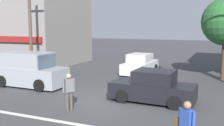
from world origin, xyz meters
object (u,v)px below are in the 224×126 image
at_px(pedestrian_foreground_with_bag, 186,126).
at_px(pedestrian_mid_crossing, 69,90).
at_px(van_crossing_rightbound, 29,70).
at_px(sedan_approaching_near, 140,65).
at_px(sedan_parked_curbside, 153,88).
at_px(utility_pole_near_left, 30,26).

bearing_deg(pedestrian_foreground_with_bag, pedestrian_mid_crossing, 156.47).
distance_m(van_crossing_rightbound, pedestrian_mid_crossing, 5.84).
distance_m(sedan_approaching_near, van_crossing_rightbound, 8.49).
xyz_separation_m(sedan_parked_curbside, pedestrian_mid_crossing, (-3.03, -2.82, 0.24)).
bearing_deg(sedan_approaching_near, pedestrian_foreground_with_bag, -67.50).
height_order(sedan_approaching_near, pedestrian_foreground_with_bag, pedestrian_foreground_with_bag).
bearing_deg(pedestrian_foreground_with_bag, van_crossing_rightbound, 151.80).
relative_size(sedan_parked_curbside, pedestrian_mid_crossing, 2.49).
bearing_deg(sedan_approaching_near, van_crossing_rightbound, -127.02).
xyz_separation_m(sedan_approaching_near, sedan_parked_curbside, (2.83, -7.12, 0.00)).
distance_m(utility_pole_near_left, sedan_parked_curbside, 10.47).
relative_size(utility_pole_near_left, sedan_parked_curbside, 1.70).
height_order(van_crossing_rightbound, pedestrian_foreground_with_bag, van_crossing_rightbound).
bearing_deg(sedan_approaching_near, utility_pole_near_left, -147.04).
bearing_deg(utility_pole_near_left, pedestrian_foreground_with_bag, -33.22).
relative_size(utility_pole_near_left, sedan_approaching_near, 1.69).
relative_size(utility_pole_near_left, pedestrian_mid_crossing, 4.24).
distance_m(utility_pole_near_left, pedestrian_mid_crossing, 9.05).
bearing_deg(pedestrian_mid_crossing, sedan_parked_curbside, 42.94).
bearing_deg(sedan_parked_curbside, pedestrian_foreground_with_bag, -66.33).
relative_size(sedan_approaching_near, sedan_parked_curbside, 1.01).
relative_size(van_crossing_rightbound, sedan_parked_curbside, 1.11).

